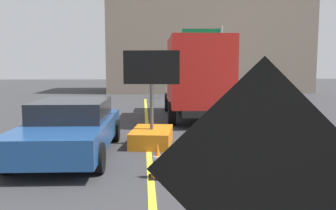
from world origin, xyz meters
The scene contains 8 objects.
lane_center_stripe centered at (0.00, 6.00, 0.00)m, with size 0.14×36.00×0.01m, color yellow.
roadwork_sign centered at (0.68, 2.40, 1.47)m, with size 1.60×0.38×2.33m.
arrow_board_trailer centered at (0.10, 10.01, 0.48)m, with size 1.59×1.94×2.70m.
box_truck centered at (2.11, 15.04, 1.83)m, with size 2.65×6.56×3.39m.
pickup_car centered at (-1.99, 9.05, 0.70)m, with size 2.26×4.90×1.38m.
highway_guide_sign centered at (4.45, 24.12, 3.42)m, with size 2.78×0.37×5.00m.
far_building_block centered at (5.53, 31.84, 4.78)m, with size 17.19×7.60×9.56m, color gray.
traffic_cone_mid_lane centered at (0.14, 6.97, 0.36)m, with size 0.36×0.36×0.73m.
Camera 1 is at (-0.14, 0.06, 2.27)m, focal length 37.43 mm.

